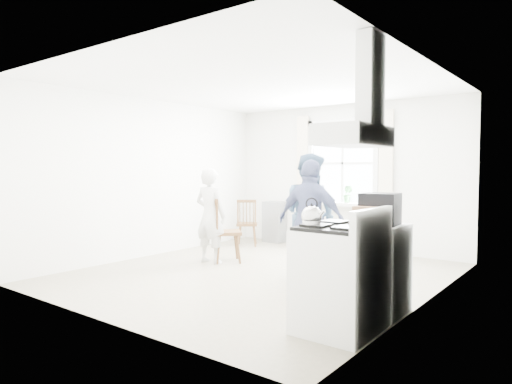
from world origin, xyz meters
The scene contains 15 objects.
room_shell centered at (0.00, 0.00, 1.30)m, with size 4.62×5.12×2.64m.
window_assembly centered at (0.00, 2.45, 1.46)m, with size 1.88×0.24×1.70m.
range_hood centered at (2.07, -1.35, 1.90)m, with size 0.45×0.76×0.94m.
shelf_unit centered at (-1.40, 2.33, 0.40)m, with size 0.40×0.30×0.80m, color gray.
gas_stove centered at (1.91, -1.35, 0.48)m, with size 0.68×0.76×1.12m.
kettle centered at (1.73, -1.55, 1.04)m, with size 0.18×0.18×0.25m.
low_cabinet centered at (1.98, -0.65, 0.45)m, with size 0.50×0.55×0.90m, color silver.
stereo_stack centered at (2.00, -0.68, 1.06)m, with size 0.38×0.35×0.31m.
cardboard_box centered at (1.98, -0.85, 1.00)m, with size 0.30×0.21×0.19m, color #9D6C4C.
windsor_chair_a centered at (-1.52, 1.61, 0.54)m, with size 0.51×0.51×0.89m.
windsor_chair_b centered at (-0.97, 0.25, 0.61)m, with size 0.59×0.59×1.01m.
person_left centered at (-1.05, 0.11, 0.73)m, with size 0.53×0.53×1.47m, color silver.
person_mid centered at (0.55, 0.40, 0.83)m, with size 0.81×0.81×1.66m, color #3F5875.
person_right centered at (0.78, 0.05, 0.79)m, with size 0.92×0.92×1.58m, color navy.
potted_plant centered at (0.16, 2.36, 1.00)m, with size 0.17×0.17×0.31m, color #337336.
Camera 1 is at (3.76, -5.01, 1.46)m, focal length 32.00 mm.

